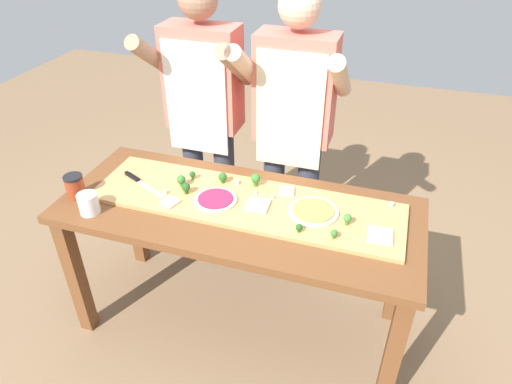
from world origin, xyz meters
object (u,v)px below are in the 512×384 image
object	(u,v)px
broccoli_floret_front_left	(223,177)
cook_left	(204,109)
chefs_knife	(139,181)
cheese_crumble_c	(273,197)
broccoli_floret_front_mid	(181,180)
cheese_crumble_b	(256,192)
broccoli_floret_front_right	(299,228)
pizza_slice_far_right	(258,205)
broccoli_floret_back_mid	(192,175)
pizza_whole_pesto_green	(313,211)
pizza_slice_near_left	(287,191)
cheese_crumble_e	(392,204)
sauce_jar	(75,186)
broccoli_floret_center_right	(256,179)
cheese_crumble_a	(165,192)
broccoli_floret_back_left	(334,233)
cook_right	(293,121)
broccoli_floret_back_right	(186,188)
pizza_whole_beet_magenta	(216,200)
pizza_slice_near_right	(380,235)
cheese_crumble_d	(236,182)
pizza_slice_center	(170,202)
prep_table	(239,226)
flour_cup	(89,205)
broccoli_floret_center_left	(347,219)

from	to	relation	value
broccoli_floret_front_left	cook_left	size ratio (longest dim) A/B	0.03
chefs_knife	cheese_crumble_c	distance (m)	0.68
broccoli_floret_front_mid	cheese_crumble_b	xyz separation A→B (m)	(0.37, 0.05, -0.03)
broccoli_floret_front_right	pizza_slice_far_right	bearing A→B (deg)	151.11
broccoli_floret_front_left	cook_left	world-z (taller)	cook_left
broccoli_floret_front_mid	broccoli_floret_back_mid	bearing A→B (deg)	70.59
pizza_whole_pesto_green	broccoli_floret_front_right	bearing A→B (deg)	-100.89
pizza_slice_near_left	cheese_crumble_e	world-z (taller)	cheese_crumble_e
cheese_crumble_b	broccoli_floret_front_left	bearing A→B (deg)	166.99
broccoli_floret_back_mid	cheese_crumble_e	size ratio (longest dim) A/B	2.41
cheese_crumble_c	sauce_jar	size ratio (longest dim) A/B	0.12
broccoli_floret_center_right	cheese_crumble_a	xyz separation A→B (m)	(-0.39, -0.20, -0.03)
cheese_crumble_a	broccoli_floret_front_mid	bearing A→B (deg)	62.86
broccoli_floret_front_left	broccoli_floret_back_left	bearing A→B (deg)	-23.32
cheese_crumble_e	broccoli_floret_back_mid	bearing A→B (deg)	-175.84
cheese_crumble_b	cook_left	bearing A→B (deg)	135.66
broccoli_floret_front_mid	cook_right	distance (m)	0.66
broccoli_floret_back_right	pizza_whole_beet_magenta	bearing A→B (deg)	-5.65
broccoli_floret_back_right	cook_right	world-z (taller)	cook_right
pizza_slice_near_left	cook_left	world-z (taller)	cook_left
pizza_slice_near_right	cheese_crumble_d	size ratio (longest dim) A/B	5.48
pizza_slice_far_right	broccoli_floret_front_right	distance (m)	0.26
broccoli_floret_back_right	pizza_slice_far_right	bearing A→B (deg)	0.89
broccoli_floret_center_right	sauce_jar	bearing A→B (deg)	-157.92
pizza_whole_pesto_green	broccoli_floret_center_right	size ratio (longest dim) A/B	3.44
pizza_slice_near_right	broccoli_floret_back_left	distance (m)	0.20
pizza_whole_pesto_green	broccoli_floret_back_mid	world-z (taller)	broccoli_floret_back_mid
cheese_crumble_a	cook_left	size ratio (longest dim) A/B	0.01
broccoli_floret_front_right	broccoli_floret_back_mid	distance (m)	0.65
pizza_slice_center	cheese_crumble_e	distance (m)	1.03
broccoli_floret_front_left	sauce_jar	xyz separation A→B (m)	(-0.64, -0.30, 0.01)
pizza_whole_pesto_green	cheese_crumble_d	xyz separation A→B (m)	(-0.41, 0.11, 0.00)
pizza_slice_near_left	cheese_crumble_c	size ratio (longest dim) A/B	5.22
cheese_crumble_a	prep_table	bearing A→B (deg)	4.67
cheese_crumble_a	cook_left	bearing A→B (deg)	92.43
pizza_slice_near_left	broccoli_floret_back_right	xyz separation A→B (m)	(-0.45, -0.16, 0.03)
chefs_knife	pizza_slice_near_left	distance (m)	0.74
prep_table	cheese_crumble_b	xyz separation A→B (m)	(0.05, 0.11, 0.14)
pizza_whole_pesto_green	pizza_slice_center	xyz separation A→B (m)	(-0.65, -0.13, -0.00)
flour_cup	cheese_crumble_b	bearing A→B (deg)	27.12
pizza_slice_near_left	cheese_crumble_d	distance (m)	0.25
broccoli_floret_back_mid	sauce_jar	world-z (taller)	sauce_jar
pizza_whole_beet_magenta	pizza_slice_center	distance (m)	0.21
broccoli_floret_front_right	broccoli_floret_center_left	distance (m)	0.22
broccoli_floret_center_right	cheese_crumble_e	bearing A→B (deg)	2.71
broccoli_floret_back_left	broccoli_floret_front_mid	world-z (taller)	broccoli_floret_front_mid
broccoli_floret_back_left	pizza_slice_center	bearing A→B (deg)	178.75
pizza_whole_beet_magenta	broccoli_floret_front_right	bearing A→B (deg)	-13.59
sauce_jar	broccoli_floret_center_left	bearing A→B (deg)	6.66
flour_cup	broccoli_floret_front_left	bearing A→B (deg)	38.19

